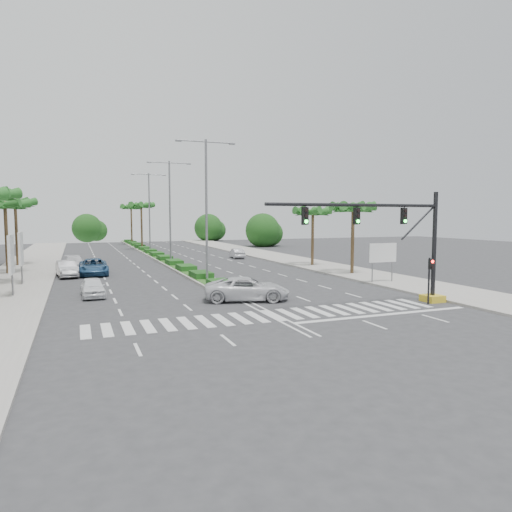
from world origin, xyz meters
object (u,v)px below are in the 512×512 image
at_px(car_parked_c, 93,267).
at_px(car_right, 237,253).
at_px(car_parked_b, 67,269).
at_px(car_parked_d, 74,263).
at_px(car_crossing, 247,289).
at_px(car_parked_a, 93,287).

relative_size(car_parked_c, car_right, 1.40).
relative_size(car_parked_b, car_parked_c, 0.82).
height_order(car_parked_c, car_parked_d, car_parked_c).
bearing_deg(car_crossing, car_parked_d, 42.50).
bearing_deg(car_right, car_parked_d, 23.90).
xyz_separation_m(car_parked_a, car_parked_c, (0.48, 12.56, 0.12)).
relative_size(car_parked_b, car_right, 1.14).
height_order(car_parked_b, car_parked_d, car_parked_b).
distance_m(car_parked_a, car_parked_c, 12.57).
bearing_deg(car_parked_a, car_right, 50.03).
distance_m(car_parked_b, car_parked_c, 2.41).
xyz_separation_m(car_parked_c, car_parked_d, (-1.75, 5.24, -0.06)).
bearing_deg(car_crossing, car_parked_c, 44.34).
relative_size(car_parked_b, car_parked_d, 0.92).
xyz_separation_m(car_parked_c, car_crossing, (9.10, -17.87, 0.00)).
xyz_separation_m(car_parked_a, car_right, (19.12, 24.23, -0.00)).
bearing_deg(car_parked_a, car_parked_d, 92.38).
bearing_deg(car_parked_c, car_parked_d, 108.83).
height_order(car_parked_a, car_right, car_parked_a).
distance_m(car_parked_a, car_crossing, 10.95).
relative_size(car_parked_a, car_right, 0.97).
bearing_deg(car_parked_d, car_parked_a, -88.29).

